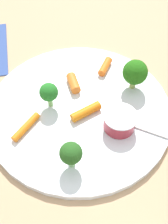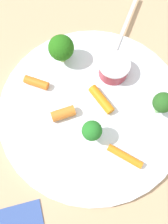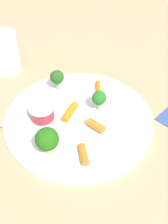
% 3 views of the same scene
% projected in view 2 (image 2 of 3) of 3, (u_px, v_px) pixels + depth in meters
% --- Properties ---
extents(ground_plane, '(2.40, 2.40, 0.00)m').
position_uv_depth(ground_plane, '(92.00, 110.00, 0.44)').
color(ground_plane, tan).
extents(plate, '(0.32, 0.32, 0.01)m').
position_uv_depth(plate, '(92.00, 109.00, 0.44)').
color(plate, white).
rests_on(plate, ground_plane).
extents(sauce_cup, '(0.05, 0.05, 0.03)m').
position_uv_depth(sauce_cup, '(114.00, 68.00, 0.44)').
color(sauce_cup, maroon).
rests_on(sauce_cup, plate).
extents(broccoli_floret_0, '(0.03, 0.03, 0.05)m').
position_uv_depth(broccoli_floret_0, '(163.00, 106.00, 0.40)').
color(broccoli_floret_0, '#83C275').
rests_on(broccoli_floret_0, plate).
extents(broccoli_floret_1, '(0.04, 0.04, 0.06)m').
position_uv_depth(broccoli_floret_1, '(61.00, 48.00, 0.43)').
color(broccoli_floret_1, '#97B95C').
rests_on(broccoli_floret_1, plate).
extents(broccoli_floret_2, '(0.03, 0.03, 0.05)m').
position_uv_depth(broccoli_floret_2, '(91.00, 131.00, 0.38)').
color(broccoli_floret_2, '#8CC571').
rests_on(broccoli_floret_2, plate).
extents(carrot_stick_0, '(0.06, 0.04, 0.01)m').
position_uv_depth(carrot_stick_0, '(125.00, 156.00, 0.40)').
color(carrot_stick_0, orange).
rests_on(carrot_stick_0, plate).
extents(carrot_stick_1, '(0.04, 0.05, 0.02)m').
position_uv_depth(carrot_stick_1, '(101.00, 99.00, 0.43)').
color(carrot_stick_1, orange).
rests_on(carrot_stick_1, plate).
extents(carrot_stick_2, '(0.04, 0.03, 0.02)m').
position_uv_depth(carrot_stick_2, '(63.00, 114.00, 0.42)').
color(carrot_stick_2, orange).
rests_on(carrot_stick_2, plate).
extents(carrot_stick_3, '(0.04, 0.03, 0.01)m').
position_uv_depth(carrot_stick_3, '(36.00, 83.00, 0.44)').
color(carrot_stick_3, orange).
rests_on(carrot_stick_3, plate).
extents(fork, '(0.07, 0.18, 0.00)m').
position_uv_depth(fork, '(122.00, 33.00, 0.48)').
color(fork, '#BDB7B4').
rests_on(fork, plate).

